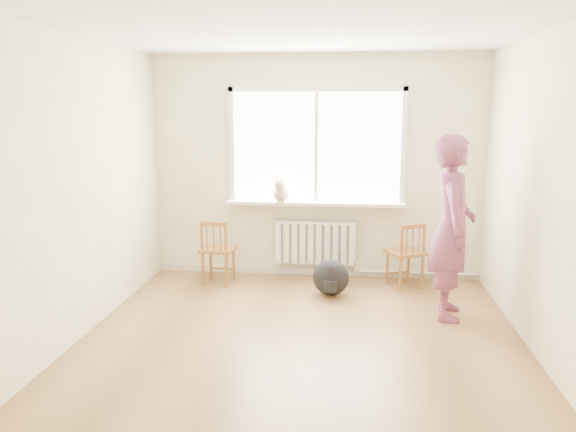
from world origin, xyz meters
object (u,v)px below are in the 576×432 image
(chair_right, at_px, (407,255))
(person, at_px, (452,227))
(chair_left, at_px, (217,252))
(backpack, at_px, (331,278))
(cat, at_px, (281,192))

(chair_right, xyz_separation_m, person, (0.33, -0.85, 0.52))
(chair_left, height_order, backpack, chair_left)
(chair_right, relative_size, person, 0.43)
(backpack, bearing_deg, person, -22.49)
(chair_right, distance_m, backpack, 0.96)
(chair_left, bearing_deg, cat, -152.81)
(cat, bearing_deg, backpack, -42.64)
(chair_left, distance_m, person, 2.71)
(chair_right, bearing_deg, cat, -34.87)
(person, relative_size, backpack, 4.52)
(chair_right, relative_size, backpack, 1.93)
(cat, distance_m, backpack, 1.22)
(cat, xyz_separation_m, backpack, (0.63, -0.57, -0.87))
(chair_left, distance_m, cat, 1.04)
(chair_left, bearing_deg, person, 167.98)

